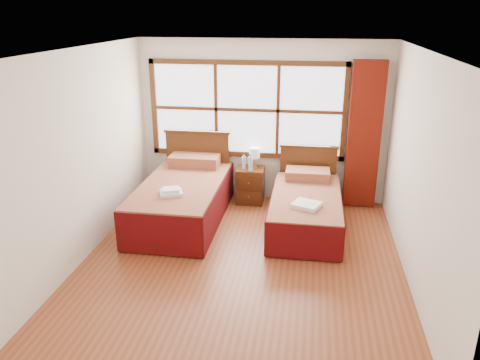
# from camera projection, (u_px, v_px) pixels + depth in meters

# --- Properties ---
(floor) EXTENTS (4.50, 4.50, 0.00)m
(floor) POSITION_uv_depth(u_px,v_px,m) (241.00, 263.00, 5.91)
(floor) COLOR brown
(floor) RESTS_ON ground
(ceiling) EXTENTS (4.50, 4.50, 0.00)m
(ceiling) POSITION_uv_depth(u_px,v_px,m) (242.00, 50.00, 5.02)
(ceiling) COLOR white
(ceiling) RESTS_ON wall_back
(wall_back) EXTENTS (4.00, 0.00, 4.00)m
(wall_back) POSITION_uv_depth(u_px,v_px,m) (262.00, 122.00, 7.55)
(wall_back) COLOR silver
(wall_back) RESTS_ON floor
(wall_left) EXTENTS (0.00, 4.50, 4.50)m
(wall_left) POSITION_uv_depth(u_px,v_px,m) (81.00, 157.00, 5.75)
(wall_left) COLOR silver
(wall_left) RESTS_ON floor
(wall_right) EXTENTS (0.00, 4.50, 4.50)m
(wall_right) POSITION_uv_depth(u_px,v_px,m) (420.00, 174.00, 5.17)
(wall_right) COLOR silver
(wall_right) RESTS_ON floor
(window) EXTENTS (3.16, 0.06, 1.56)m
(window) POSITION_uv_depth(u_px,v_px,m) (247.00, 110.00, 7.48)
(window) COLOR white
(window) RESTS_ON wall_back
(curtain) EXTENTS (0.50, 0.16, 2.30)m
(curtain) POSITION_uv_depth(u_px,v_px,m) (364.00, 136.00, 7.23)
(curtain) COLOR maroon
(curtain) RESTS_ON wall_back
(bed_left) EXTENTS (1.17, 2.27, 1.14)m
(bed_left) POSITION_uv_depth(u_px,v_px,m) (184.00, 197.00, 7.05)
(bed_left) COLOR #41210D
(bed_left) RESTS_ON floor
(bed_right) EXTENTS (1.00, 2.02, 0.97)m
(bed_right) POSITION_uv_depth(u_px,v_px,m) (306.00, 208.00, 6.81)
(bed_right) COLOR #41210D
(bed_right) RESTS_ON floor
(nightstand) EXTENTS (0.44, 0.43, 0.59)m
(nightstand) POSITION_uv_depth(u_px,v_px,m) (250.00, 185.00, 7.68)
(nightstand) COLOR #4C2710
(nightstand) RESTS_ON floor
(towels_left) EXTENTS (0.38, 0.35, 0.09)m
(towels_left) POSITION_uv_depth(u_px,v_px,m) (171.00, 192.00, 6.44)
(towels_left) COLOR white
(towels_left) RESTS_ON bed_left
(towels_right) EXTENTS (0.44, 0.41, 0.05)m
(towels_right) POSITION_uv_depth(u_px,v_px,m) (306.00, 205.00, 6.28)
(towels_right) COLOR white
(towels_right) RESTS_ON bed_right
(lamp) EXTENTS (0.17, 0.17, 0.33)m
(lamp) POSITION_uv_depth(u_px,v_px,m) (254.00, 153.00, 7.57)
(lamp) COLOR gold
(lamp) RESTS_ON nightstand
(bottle_near) EXTENTS (0.06, 0.06, 0.23)m
(bottle_near) POSITION_uv_depth(u_px,v_px,m) (244.00, 163.00, 7.54)
(bottle_near) COLOR silver
(bottle_near) RESTS_ON nightstand
(bottle_far) EXTENTS (0.07, 0.07, 0.27)m
(bottle_far) POSITION_uv_depth(u_px,v_px,m) (250.00, 163.00, 7.44)
(bottle_far) COLOR silver
(bottle_far) RESTS_ON nightstand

